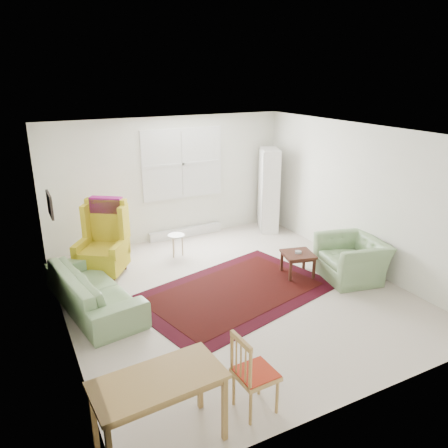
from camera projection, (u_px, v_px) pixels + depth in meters
name	position (u px, v px, depth m)	size (l,w,h in m)	color
room	(228.00, 213.00, 6.71)	(5.04, 5.54, 2.51)	beige
rug	(234.00, 292.00, 6.90)	(3.03, 1.95, 0.03)	black
sofa	(92.00, 281.00, 6.36)	(2.08, 0.81, 0.84)	#759563
armchair	(352.00, 255.00, 7.30)	(1.06, 0.93, 0.83)	#759563
wingback_chair	(101.00, 240.00, 7.31)	(0.75, 0.79, 1.30)	gold
coffee_table	(298.00, 264.00, 7.46)	(0.50, 0.50, 0.41)	#411D14
stool	(176.00, 245.00, 8.25)	(0.32, 0.32, 0.43)	white
cabinet	(269.00, 190.00, 9.44)	(0.37, 0.71, 1.78)	white
desk	(160.00, 412.00, 3.97)	(1.18, 0.59, 0.74)	#AE8446
desk_chair	(256.00, 372.00, 4.38)	(0.39, 0.39, 0.90)	#AE8446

